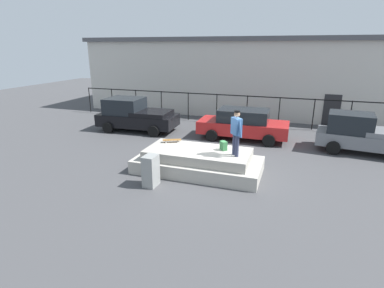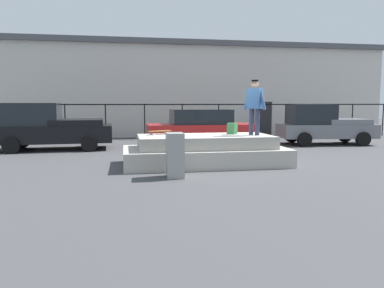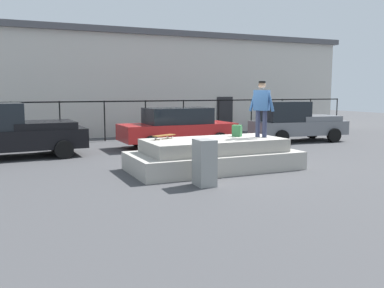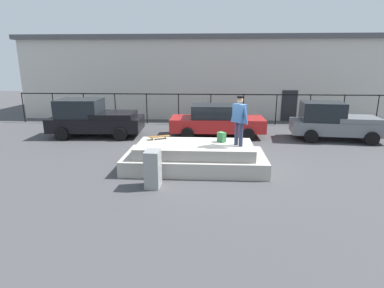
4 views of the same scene
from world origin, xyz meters
name	(u,v)px [view 1 (image 1 of 4)]	position (x,y,z in m)	size (l,w,h in m)	color
ground_plane	(214,169)	(0.00, 0.00, 0.00)	(60.00, 60.00, 0.00)	#424244
concrete_ledge	(198,162)	(-0.57, -0.43, 0.42)	(5.04, 2.38, 0.92)	#ADA89E
skateboarder	(236,130)	(0.96, -0.61, 1.92)	(0.58, 0.68, 1.71)	#2D334C
skateboard	(172,140)	(-1.94, 0.16, 1.02)	(0.80, 0.52, 0.12)	brown
backpack	(223,146)	(0.39, -0.13, 1.10)	(0.28, 0.20, 0.36)	#33723F
car_black_pickup_near	(135,115)	(-6.09, 4.40, 0.95)	(4.73, 2.40, 1.93)	black
car_red_sedan_mid	(243,124)	(0.33, 4.72, 0.84)	(4.80, 2.21, 1.64)	#B21E1E
car_grey_pickup_far	(363,134)	(6.06, 4.31, 0.91)	(4.50, 2.34, 1.86)	slate
utility_box	(151,171)	(-1.77, -2.26, 0.58)	(0.44, 0.60, 1.16)	gray
fence_row	(247,105)	(0.00, 8.01, 1.30)	(24.06, 0.06, 1.89)	black
warehouse_building	(260,74)	(0.00, 13.79, 2.75)	(26.06, 9.18, 5.48)	beige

